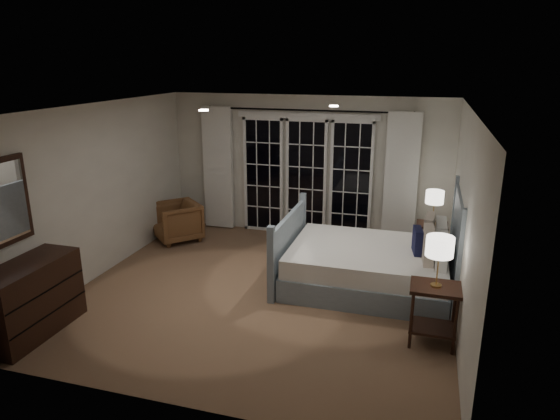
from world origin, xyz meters
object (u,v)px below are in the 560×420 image
(nightstand_left, at_px, (434,306))
(dresser, at_px, (30,299))
(bed, at_px, (372,264))
(armchair, at_px, (177,222))
(nightstand_right, at_px, (431,237))
(lamp_left, at_px, (440,247))
(lamp_right, at_px, (435,198))

(nightstand_left, height_order, dresser, dresser)
(bed, bearing_deg, dresser, -147.09)
(armchair, bearing_deg, dresser, -49.51)
(dresser, bearing_deg, armchair, 87.75)
(nightstand_right, xyz_separation_m, lamp_left, (0.03, -2.49, 0.75))
(nightstand_left, distance_m, lamp_right, 2.56)
(nightstand_left, bearing_deg, bed, 122.55)
(nightstand_right, height_order, dresser, dresser)
(lamp_left, relative_size, armchair, 0.76)
(dresser, bearing_deg, nightstand_left, 13.58)
(armchair, bearing_deg, nightstand_right, 46.14)
(armchair, distance_m, dresser, 3.32)
(nightstand_left, relative_size, armchair, 0.93)
(dresser, bearing_deg, lamp_right, 38.88)
(nightstand_right, distance_m, dresser, 5.68)
(bed, bearing_deg, nightstand_right, 57.11)
(nightstand_left, distance_m, armchair, 4.87)
(lamp_left, relative_size, dresser, 0.47)
(bed, relative_size, lamp_right, 4.41)
(lamp_left, xyz_separation_m, armchair, (-4.33, 2.24, -0.82))
(nightstand_left, xyz_separation_m, lamp_right, (-0.03, 2.49, 0.58))
(lamp_left, distance_m, armchair, 4.94)
(lamp_left, bearing_deg, dresser, -166.42)
(nightstand_left, relative_size, lamp_left, 1.23)
(nightstand_left, bearing_deg, dresser, -166.42)
(lamp_right, bearing_deg, bed, -122.89)
(nightstand_left, bearing_deg, nightstand_right, 90.78)
(nightstand_right, bearing_deg, lamp_left, -89.22)
(bed, relative_size, armchair, 3.12)
(nightstand_left, xyz_separation_m, lamp_left, (0.00, 0.00, 0.69))
(bed, height_order, armchair, bed)
(lamp_left, bearing_deg, bed, 122.55)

